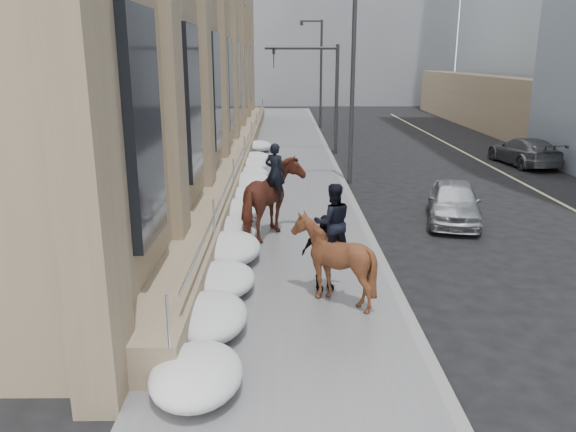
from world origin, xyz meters
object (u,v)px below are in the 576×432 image
object	(u,v)px
car_grey	(524,151)
mounted_horse_right	(332,254)
pedestrian	(324,252)
mounted_horse_left	(272,198)
car_silver	(454,202)

from	to	relation	value
car_grey	mounted_horse_right	bearing A→B (deg)	49.74
pedestrian	mounted_horse_left	bearing A→B (deg)	94.15
pedestrian	car_grey	xyz separation A→B (m)	(11.34, 16.10, -0.31)
mounted_horse_left	car_grey	world-z (taller)	mounted_horse_left
mounted_horse_left	car_grey	size ratio (longest dim) A/B	0.62
mounted_horse_left	pedestrian	size ratio (longest dim) A/B	1.67
car_grey	car_silver	bearing A→B (deg)	50.71
mounted_horse_left	car_silver	size ratio (longest dim) A/B	0.73
mounted_horse_right	car_grey	size ratio (longest dim) A/B	0.54
mounted_horse_left	car_grey	bearing A→B (deg)	-114.39
mounted_horse_left	pedestrian	distance (m)	4.14
mounted_horse_left	pedestrian	bearing A→B (deg)	129.41
car_silver	mounted_horse_right	bearing A→B (deg)	-111.62
pedestrian	mounted_horse_right	bearing A→B (deg)	-91.32
mounted_horse_left	car_silver	distance (m)	6.35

